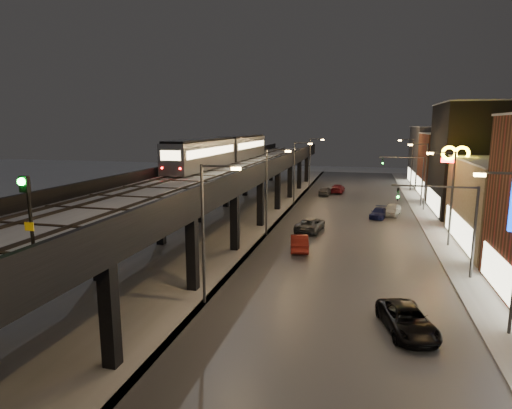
# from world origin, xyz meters

# --- Properties ---
(road_surface) EXTENTS (17.00, 120.00, 0.06)m
(road_surface) POSITION_xyz_m (7.50, 35.00, 0.03)
(road_surface) COLOR #46474D
(road_surface) RESTS_ON ground
(sidewalk_right) EXTENTS (4.00, 120.00, 0.14)m
(sidewalk_right) POSITION_xyz_m (17.50, 35.00, 0.07)
(sidewalk_right) COLOR #9FA1A8
(sidewalk_right) RESTS_ON ground
(under_viaduct_pavement) EXTENTS (11.00, 120.00, 0.06)m
(under_viaduct_pavement) POSITION_xyz_m (-6.00, 35.00, 0.03)
(under_viaduct_pavement) COLOR #9FA1A8
(under_viaduct_pavement) RESTS_ON ground
(elevated_viaduct) EXTENTS (9.00, 100.00, 6.30)m
(elevated_viaduct) POSITION_xyz_m (-6.00, 31.84, 5.62)
(elevated_viaduct) COLOR black
(elevated_viaduct) RESTS_ON ground
(viaduct_trackbed) EXTENTS (8.40, 100.00, 0.32)m
(viaduct_trackbed) POSITION_xyz_m (-6.01, 31.97, 6.39)
(viaduct_trackbed) COLOR #B2B7C1
(viaduct_trackbed) RESTS_ON elevated_viaduct
(viaduct_parapet_streetside) EXTENTS (0.30, 100.00, 1.10)m
(viaduct_parapet_streetside) POSITION_xyz_m (-1.65, 32.00, 6.85)
(viaduct_parapet_streetside) COLOR black
(viaduct_parapet_streetside) RESTS_ON elevated_viaduct
(viaduct_parapet_far) EXTENTS (0.30, 100.00, 1.10)m
(viaduct_parapet_far) POSITION_xyz_m (-10.35, 32.00, 6.85)
(viaduct_parapet_far) COLOR black
(viaduct_parapet_far) RESTS_ON elevated_viaduct
(building_d) EXTENTS (12.20, 13.20, 14.16)m
(building_d) POSITION_xyz_m (23.99, 48.00, 7.08)
(building_d) COLOR black
(building_d) RESTS_ON ground
(building_e) EXTENTS (12.20, 12.20, 10.16)m
(building_e) POSITION_xyz_m (23.99, 62.00, 5.08)
(building_e) COLOR maroon
(building_e) RESTS_ON ground
(building_f) EXTENTS (12.20, 16.20, 11.16)m
(building_f) POSITION_xyz_m (23.99, 76.00, 5.58)
(building_f) COLOR #3A3A3F
(building_f) RESTS_ON ground
(streetlight_left_1) EXTENTS (2.57, 0.28, 9.00)m
(streetlight_left_1) POSITION_xyz_m (-0.43, 13.00, 5.24)
(streetlight_left_1) COLOR #38383A
(streetlight_left_1) RESTS_ON ground
(streetlight_left_2) EXTENTS (2.57, 0.28, 9.00)m
(streetlight_left_2) POSITION_xyz_m (-0.43, 31.00, 5.24)
(streetlight_left_2) COLOR #38383A
(streetlight_left_2) RESTS_ON ground
(streetlight_right_2) EXTENTS (2.56, 0.28, 9.00)m
(streetlight_right_2) POSITION_xyz_m (16.73, 31.00, 5.24)
(streetlight_right_2) COLOR #38383A
(streetlight_right_2) RESTS_ON ground
(streetlight_left_3) EXTENTS (2.57, 0.28, 9.00)m
(streetlight_left_3) POSITION_xyz_m (-0.43, 49.00, 5.24)
(streetlight_left_3) COLOR #38383A
(streetlight_left_3) RESTS_ON ground
(streetlight_right_3) EXTENTS (2.56, 0.28, 9.00)m
(streetlight_right_3) POSITION_xyz_m (16.73, 49.00, 5.24)
(streetlight_right_3) COLOR #38383A
(streetlight_right_3) RESTS_ON ground
(streetlight_left_4) EXTENTS (2.57, 0.28, 9.00)m
(streetlight_left_4) POSITION_xyz_m (-0.43, 67.00, 5.24)
(streetlight_left_4) COLOR #38383A
(streetlight_left_4) RESTS_ON ground
(streetlight_right_4) EXTENTS (2.56, 0.28, 9.00)m
(streetlight_right_4) POSITION_xyz_m (16.73, 67.00, 5.24)
(streetlight_right_4) COLOR #38383A
(streetlight_right_4) RESTS_ON ground
(traffic_light_rig_a) EXTENTS (6.10, 0.34, 7.00)m
(traffic_light_rig_a) POSITION_xyz_m (15.84, 22.00, 4.50)
(traffic_light_rig_a) COLOR #38383A
(traffic_light_rig_a) RESTS_ON ground
(traffic_light_rig_b) EXTENTS (6.10, 0.34, 7.00)m
(traffic_light_rig_b) POSITION_xyz_m (15.84, 52.00, 4.50)
(traffic_light_rig_b) COLOR #38383A
(traffic_light_rig_b) RESTS_ON ground
(subway_train) EXTENTS (2.72, 33.02, 3.24)m
(subway_train) POSITION_xyz_m (-8.50, 41.59, 8.23)
(subway_train) COLOR gray
(subway_train) RESTS_ON viaduct_trackbed
(rail_signal) EXTENTS (0.35, 0.43, 3.04)m
(rail_signal) POSITION_xyz_m (-2.10, 0.47, 8.78)
(rail_signal) COLOR black
(rail_signal) RESTS_ON viaduct_trackbed
(car_near_white) EXTENTS (2.32, 4.69, 1.48)m
(car_near_white) POSITION_xyz_m (3.49, 26.24, 0.74)
(car_near_white) COLOR maroon
(car_near_white) RESTS_ON ground
(car_mid_silver) EXTENTS (3.03, 5.65, 1.51)m
(car_mid_silver) POSITION_xyz_m (3.56, 33.72, 0.75)
(car_mid_silver) COLOR #37393C
(car_mid_silver) RESTS_ON ground
(car_mid_dark) EXTENTS (2.30, 5.06, 1.44)m
(car_mid_dark) POSITION_xyz_m (4.79, 61.58, 0.72)
(car_mid_dark) COLOR maroon
(car_mid_dark) RESTS_ON ground
(car_far_white) EXTENTS (2.08, 4.27, 1.40)m
(car_far_white) POSITION_xyz_m (2.94, 58.69, 0.70)
(car_far_white) COLOR #505152
(car_far_white) RESTS_ON ground
(car_onc_dark) EXTENTS (3.51, 5.49, 1.41)m
(car_onc_dark) POSITION_xyz_m (11.60, 11.95, 0.70)
(car_onc_dark) COLOR black
(car_onc_dark) RESTS_ON ground
(car_onc_white) EXTENTS (2.58, 4.56, 1.24)m
(car_onc_white) POSITION_xyz_m (10.98, 42.54, 0.62)
(car_onc_white) COLOR #111644
(car_onc_white) RESTS_ON ground
(car_onc_red) EXTENTS (2.79, 4.64, 1.48)m
(car_onc_red) POSITION_xyz_m (12.65, 44.45, 0.74)
(car_onc_red) COLOR silver
(car_onc_red) RESTS_ON ground
(sign_mcdonalds) EXTENTS (2.76, 0.64, 9.27)m
(sign_mcdonalds) POSITION_xyz_m (18.00, 36.35, 7.43)
(sign_mcdonalds) COLOR #38383A
(sign_mcdonalds) RESTS_ON ground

